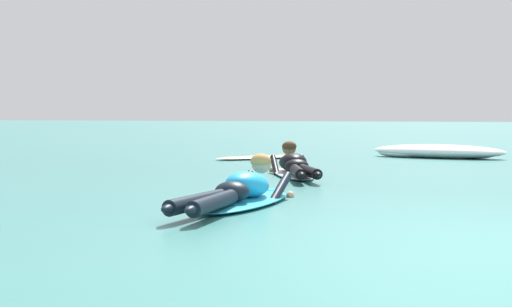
{
  "coord_description": "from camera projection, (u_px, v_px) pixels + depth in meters",
  "views": [
    {
      "loc": [
        -0.28,
        -5.19,
        0.92
      ],
      "look_at": [
        -2.8,
        3.31,
        0.42
      ],
      "focal_mm": 50.26,
      "sensor_mm": 36.0,
      "label": 1
    }
  ],
  "objects": [
    {
      "name": "surfer_far",
      "position": [
        294.0,
        167.0,
        10.29
      ],
      "size": [
        1.3,
        2.44,
        0.53
      ],
      "color": "silver",
      "rests_on": "ground"
    },
    {
      "name": "surfer_near",
      "position": [
        241.0,
        192.0,
        7.04
      ],
      "size": [
        0.72,
        2.58,
        0.54
      ],
      "color": "#2DB2D1",
      "rests_on": "ground"
    },
    {
      "name": "drifting_surfboard",
      "position": [
        260.0,
        157.0,
        14.27
      ],
      "size": [
        1.71,
        1.89,
        0.16
      ],
      "color": "white",
      "rests_on": "ground"
    },
    {
      "name": "ground_plane",
      "position": [
        482.0,
        158.0,
        14.51
      ],
      "size": [
        120.0,
        120.0,
        0.0
      ],
      "primitive_type": "plane",
      "color": "#387A75"
    },
    {
      "name": "whitewater_front",
      "position": [
        438.0,
        152.0,
        14.6
      ],
      "size": [
        2.83,
        1.47,
        0.27
      ],
      "color": "white",
      "rests_on": "ground"
    }
  ]
}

